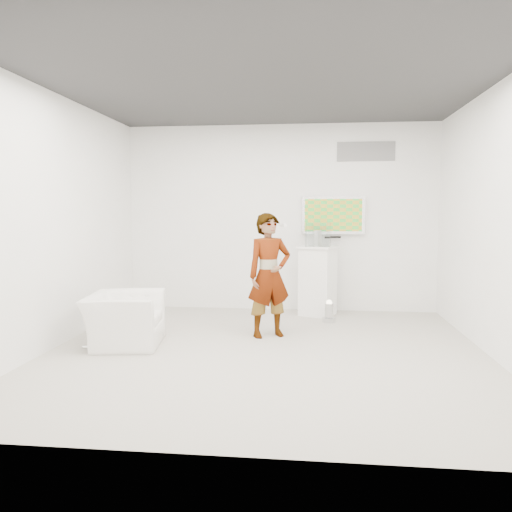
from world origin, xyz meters
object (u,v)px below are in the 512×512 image
Objects in this scene: tv at (333,215)px; floor_uplight at (329,312)px; person at (269,275)px; armchair at (125,319)px; pedestal at (318,281)px.

tv is 3.25× the size of floor_uplight.
person is 1.87m from armchair.
tv is 0.63× the size of person.
pedestal is (2.33, 2.03, 0.23)m from armchair.
tv reaches higher than armchair.
person is 1.38m from floor_uplight.
armchair is 2.93m from floor_uplight.
floor_uplight is at bearing -66.07° from armchair.
pedestal is at bearing 108.00° from floor_uplight.
person is 1.66× the size of armchair.
armchair is at bearing 172.73° from person.
armchair is at bearing -148.43° from floor_uplight.
tv reaches higher than floor_uplight.
floor_uplight is at bearing -72.00° from pedestal.
pedestal is (-0.24, -0.34, -1.01)m from tv.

